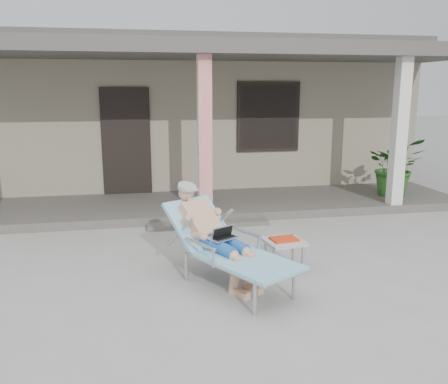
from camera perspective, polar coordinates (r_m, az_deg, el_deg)
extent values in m
plane|color=#9E9E99|center=(6.12, 0.76, -9.01)|extent=(60.00, 60.00, 0.00)
cube|color=gray|center=(12.16, -5.37, 8.90)|extent=(10.00, 5.00, 3.00)
cube|color=#474442|center=(12.17, -5.54, 16.67)|extent=(10.40, 5.40, 0.30)
cube|color=black|center=(9.61, -11.67, 5.98)|extent=(0.95, 0.06, 2.10)
cube|color=black|center=(9.95, 5.35, 8.99)|extent=(1.20, 0.06, 1.30)
cube|color=black|center=(9.95, 5.36, 8.99)|extent=(1.32, 0.05, 1.42)
cube|color=#605B56|center=(8.92, -3.06, -1.61)|extent=(10.00, 2.00, 0.15)
cube|color=red|center=(7.85, -2.34, 6.71)|extent=(0.22, 0.22, 2.61)
cube|color=silver|center=(9.05, 20.32, 6.71)|extent=(0.22, 0.22, 2.61)
cube|color=#474442|center=(8.68, -3.28, 16.66)|extent=(10.00, 2.30, 0.24)
cube|color=#605B56|center=(7.83, -1.93, -3.88)|extent=(2.00, 0.30, 0.07)
cylinder|color=#B7B7BC|center=(4.85, 3.72, -12.75)|extent=(0.04, 0.04, 0.35)
cylinder|color=#B7B7BC|center=(5.24, 8.40, -10.86)|extent=(0.04, 0.04, 0.35)
cylinder|color=#B7B7BC|center=(5.66, -4.53, -8.98)|extent=(0.04, 0.04, 0.35)
cylinder|color=#B7B7BC|center=(6.00, 0.04, -7.67)|extent=(0.04, 0.04, 0.35)
cube|color=#B7B7BC|center=(5.25, 2.77, -8.49)|extent=(1.09, 1.30, 0.03)
cube|color=#95E6E6|center=(5.24, 2.77, -8.25)|extent=(1.19, 1.37, 0.04)
cube|color=#B7B7BC|center=(5.78, -2.96, -4.16)|extent=(0.79, 0.77, 0.47)
cube|color=#95E6E6|center=(5.77, -2.97, -3.85)|extent=(0.90, 0.88, 0.53)
cylinder|color=#9B9B9E|center=(5.88, -4.63, 0.63)|extent=(0.32, 0.32, 0.12)
cube|color=silver|center=(5.47, -0.18, -5.52)|extent=(0.38, 0.35, 0.22)
cube|color=#B4B4AF|center=(5.97, 7.23, -5.93)|extent=(0.52, 0.52, 0.04)
cylinder|color=#B7B7BC|center=(5.82, 5.99, -8.41)|extent=(0.03, 0.03, 0.35)
cylinder|color=#B7B7BC|center=(5.93, 9.43, -8.11)|extent=(0.03, 0.03, 0.35)
cylinder|color=#B7B7BC|center=(6.15, 5.01, -7.23)|extent=(0.03, 0.03, 0.35)
cylinder|color=#B7B7BC|center=(6.25, 8.27, -6.97)|extent=(0.03, 0.03, 0.35)
cube|color=red|center=(5.96, 7.24, -5.64)|extent=(0.35, 0.29, 0.03)
cube|color=black|center=(6.07, 6.89, -5.34)|extent=(0.32, 0.07, 0.03)
imported|color=#26591E|center=(9.85, 19.96, 2.92)|extent=(1.33, 1.25, 1.17)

